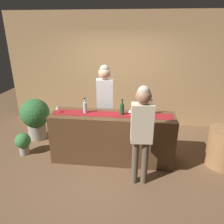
# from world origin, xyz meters

# --- Properties ---
(ground_plane) EXTENTS (10.00, 10.00, 0.00)m
(ground_plane) POSITION_xyz_m (0.00, 0.00, 0.00)
(ground_plane) COLOR brown
(back_wall) EXTENTS (6.00, 0.12, 2.90)m
(back_wall) POSITION_xyz_m (0.00, 1.90, 1.45)
(back_wall) COLOR tan
(back_wall) RESTS_ON ground
(bar_counter) EXTENTS (2.35, 0.60, 0.97)m
(bar_counter) POSITION_xyz_m (0.00, 0.00, 0.49)
(bar_counter) COLOR #543821
(bar_counter) RESTS_ON ground
(counter_runner_cloth) EXTENTS (2.23, 0.28, 0.01)m
(counter_runner_cloth) POSITION_xyz_m (0.00, 0.00, 0.98)
(counter_runner_cloth) COLOR maroon
(counter_runner_cloth) RESTS_ON bar_counter
(wine_bottle_amber) EXTENTS (0.07, 0.07, 0.30)m
(wine_bottle_amber) POSITION_xyz_m (0.71, 0.08, 1.09)
(wine_bottle_amber) COLOR brown
(wine_bottle_amber) RESTS_ON bar_counter
(wine_bottle_clear) EXTENTS (0.07, 0.07, 0.30)m
(wine_bottle_clear) POSITION_xyz_m (-0.52, 0.02, 1.09)
(wine_bottle_clear) COLOR #B2C6C1
(wine_bottle_clear) RESTS_ON bar_counter
(wine_bottle_green) EXTENTS (0.07, 0.07, 0.30)m
(wine_bottle_green) POSITION_xyz_m (0.18, 0.01, 1.09)
(wine_bottle_green) COLOR #194723
(wine_bottle_green) RESTS_ON bar_counter
(wine_glass_near_customer) EXTENTS (0.07, 0.07, 0.14)m
(wine_glass_near_customer) POSITION_xyz_m (0.33, -0.05, 1.08)
(wine_glass_near_customer) COLOR silver
(wine_glass_near_customer) RESTS_ON bar_counter
(wine_glass_mid_counter) EXTENTS (0.07, 0.07, 0.14)m
(wine_glass_mid_counter) POSITION_xyz_m (-1.05, -0.05, 1.08)
(wine_glass_mid_counter) COLOR silver
(wine_glass_mid_counter) RESTS_ON bar_counter
(bartender) EXTENTS (0.36, 0.25, 1.80)m
(bartender) POSITION_xyz_m (-0.23, 0.58, 1.13)
(bartender) COLOR #26262B
(bartender) RESTS_ON ground
(customer_sipping) EXTENTS (0.36, 0.24, 1.71)m
(customer_sipping) POSITION_xyz_m (0.54, -0.65, 1.06)
(customer_sipping) COLOR brown
(customer_sipping) RESTS_ON ground
(potted_plant_tall) EXTENTS (0.67, 0.67, 0.98)m
(potted_plant_tall) POSITION_xyz_m (-1.89, 0.68, 0.57)
(potted_plant_tall) COLOR #9E9389
(potted_plant_tall) RESTS_ON ground
(potted_plant_small) EXTENTS (0.32, 0.32, 0.47)m
(potted_plant_small) POSITION_xyz_m (-1.87, -0.03, 0.27)
(potted_plant_small) COLOR #9E9389
(potted_plant_small) RESTS_ON ground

